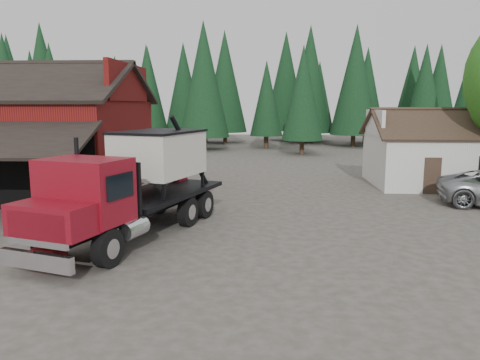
{
  "coord_description": "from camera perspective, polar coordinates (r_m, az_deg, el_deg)",
  "views": [
    {
      "loc": [
        2.48,
        -15.5,
        4.83
      ],
      "look_at": [
        1.46,
        3.13,
        1.8
      ],
      "focal_mm": 35.0,
      "sensor_mm": 36.0,
      "label": 1
    }
  ],
  "objects": [
    {
      "name": "ground",
      "position": [
        16.42,
        -5.75,
        -7.93
      ],
      "size": [
        120.0,
        120.0,
        0.0
      ],
      "primitive_type": "plane",
      "color": "#454036",
      "rests_on": "ground"
    },
    {
      "name": "red_barn",
      "position": [
        28.83,
        -24.82,
        4.12
      ],
      "size": [
        12.8,
        13.63,
        7.18
      ],
      "color": "maroon",
      "rests_on": "ground"
    },
    {
      "name": "farmhouse",
      "position": [
        30.54,
        23.28,
        2.53
      ],
      "size": [
        8.6,
        6.42,
        4.65
      ],
      "color": "silver",
      "rests_on": "ground"
    },
    {
      "name": "conifer_backdrop",
      "position": [
        57.75,
        0.66,
        4.43
      ],
      "size": [
        76.0,
        16.0,
        16.0
      ],
      "primitive_type": null,
      "color": "black",
      "rests_on": "ground"
    },
    {
      "name": "near_pine_a",
      "position": [
        49.93,
        -26.67,
        10.06
      ],
      "size": [
        4.4,
        4.4,
        11.4
      ],
      "color": "#382619",
      "rests_on": "ground"
    },
    {
      "name": "near_pine_b",
      "position": [
        45.64,
        7.68,
        10.48
      ],
      "size": [
        3.96,
        3.96,
        10.4
      ],
      "color": "#382619",
      "rests_on": "ground"
    },
    {
      "name": "near_pine_d",
      "position": [
        49.98,
        -4.42,
        12.14
      ],
      "size": [
        5.28,
        5.28,
        13.4
      ],
      "color": "#382619",
      "rests_on": "ground"
    },
    {
      "name": "feed_truck",
      "position": [
        17.48,
        -12.58,
        -0.11
      ],
      "size": [
        5.5,
        10.09,
        4.41
      ],
      "rotation": [
        0.0,
        0.0,
        -0.32
      ],
      "color": "black",
      "rests_on": "ground"
    },
    {
      "name": "equip_box",
      "position": [
        15.58,
        -22.2,
        -8.39
      ],
      "size": [
        0.73,
        1.12,
        0.6
      ],
      "primitive_type": "cube",
      "rotation": [
        0.0,
        0.0,
        0.03
      ],
      "color": "maroon",
      "rests_on": "ground"
    }
  ]
}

